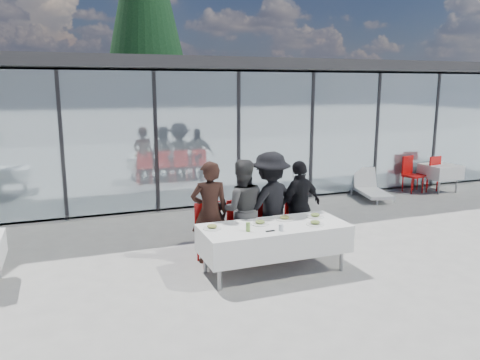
# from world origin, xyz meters

# --- Properties ---
(ground) EXTENTS (90.00, 90.00, 0.00)m
(ground) POSITION_xyz_m (0.00, 0.00, 0.00)
(ground) COLOR #9C9A94
(ground) RESTS_ON ground
(pavilion) EXTENTS (14.80, 8.80, 3.44)m
(pavilion) POSITION_xyz_m (2.00, 8.16, 2.15)
(pavilion) COLOR gray
(pavilion) RESTS_ON ground
(treeline) EXTENTS (62.50, 2.00, 4.40)m
(treeline) POSITION_xyz_m (-2.00, 28.00, 2.20)
(treeline) COLOR #143D13
(treeline) RESTS_ON ground
(dining_table) EXTENTS (2.26, 0.96, 0.75)m
(dining_table) POSITION_xyz_m (0.11, 0.00, 0.54)
(dining_table) COLOR silver
(dining_table) RESTS_ON ground
(diner_a) EXTENTS (0.70, 0.70, 1.68)m
(diner_a) POSITION_xyz_m (-0.69, 0.74, 0.84)
(diner_a) COLOR black
(diner_a) RESTS_ON ground
(diner_chair_a) EXTENTS (0.44, 0.44, 0.97)m
(diner_chair_a) POSITION_xyz_m (-0.69, 0.75, 0.54)
(diner_chair_a) COLOR #B90D0C
(diner_chair_a) RESTS_ON ground
(diner_b) EXTENTS (0.98, 0.98, 1.67)m
(diner_b) POSITION_xyz_m (-0.14, 0.74, 0.84)
(diner_b) COLOR #434343
(diner_b) RESTS_ON ground
(diner_chair_b) EXTENTS (0.44, 0.44, 0.97)m
(diner_chair_b) POSITION_xyz_m (-0.14, 0.75, 0.54)
(diner_chair_b) COLOR #B90D0C
(diner_chair_b) RESTS_ON ground
(diner_c) EXTENTS (1.42, 1.42, 1.77)m
(diner_c) POSITION_xyz_m (0.38, 0.74, 0.88)
(diner_c) COLOR black
(diner_c) RESTS_ON ground
(diner_chair_c) EXTENTS (0.44, 0.44, 0.97)m
(diner_chair_c) POSITION_xyz_m (0.38, 0.75, 0.54)
(diner_chair_c) COLOR #B90D0C
(diner_chair_c) RESTS_ON ground
(diner_d) EXTENTS (1.16, 1.16, 1.59)m
(diner_d) POSITION_xyz_m (0.94, 0.74, 0.80)
(diner_d) COLOR black
(diner_d) RESTS_ON ground
(diner_chair_d) EXTENTS (0.44, 0.44, 0.97)m
(diner_chair_d) POSITION_xyz_m (0.94, 0.75, 0.54)
(diner_chair_d) COLOR #B90D0C
(diner_chair_d) RESTS_ON ground
(plate_a) EXTENTS (0.28, 0.28, 0.07)m
(plate_a) POSITION_xyz_m (-0.83, 0.16, 0.77)
(plate_a) COLOR white
(plate_a) RESTS_ON dining_table
(plate_b) EXTENTS (0.28, 0.28, 0.07)m
(plate_b) POSITION_xyz_m (-0.08, 0.11, 0.77)
(plate_b) COLOR white
(plate_b) RESTS_ON dining_table
(plate_c) EXTENTS (0.28, 0.28, 0.07)m
(plate_c) POSITION_xyz_m (0.39, 0.21, 0.77)
(plate_c) COLOR white
(plate_c) RESTS_ON dining_table
(plate_d) EXTENTS (0.28, 0.28, 0.07)m
(plate_d) POSITION_xyz_m (0.92, 0.17, 0.77)
(plate_d) COLOR white
(plate_d) RESTS_ON dining_table
(plate_extra) EXTENTS (0.28, 0.28, 0.07)m
(plate_extra) POSITION_xyz_m (0.71, -0.20, 0.77)
(plate_extra) COLOR white
(plate_extra) RESTS_ON dining_table
(juice_bottle) EXTENTS (0.06, 0.06, 0.13)m
(juice_bottle) POSITION_xyz_m (-0.38, -0.15, 0.82)
(juice_bottle) COLOR #7CAC47
(juice_bottle) RESTS_ON dining_table
(drinking_glasses) EXTENTS (0.07, 0.07, 0.10)m
(drinking_glasses) POSITION_xyz_m (0.08, -0.30, 0.80)
(drinking_glasses) COLOR silver
(drinking_glasses) RESTS_ON dining_table
(folded_eyeglasses) EXTENTS (0.14, 0.03, 0.01)m
(folded_eyeglasses) POSITION_xyz_m (-0.08, -0.27, 0.76)
(folded_eyeglasses) COLOR black
(folded_eyeglasses) RESTS_ON dining_table
(spare_table_right) EXTENTS (0.86, 0.86, 0.74)m
(spare_table_right) POSITION_xyz_m (6.69, 3.51, 0.55)
(spare_table_right) COLOR silver
(spare_table_right) RESTS_ON ground
(spare_chair_a) EXTENTS (0.54, 0.54, 0.97)m
(spare_chair_a) POSITION_xyz_m (5.92, 3.77, 0.54)
(spare_chair_a) COLOR #B90D0C
(spare_chair_a) RESTS_ON ground
(spare_chair_b) EXTENTS (0.51, 0.51, 0.97)m
(spare_chair_b) POSITION_xyz_m (6.47, 3.62, 0.54)
(spare_chair_b) COLOR #B90D0C
(spare_chair_b) RESTS_ON ground
(lounger) EXTENTS (0.90, 1.44, 0.72)m
(lounger) POSITION_xyz_m (4.47, 3.56, 0.26)
(lounger) COLOR silver
(lounger) RESTS_ON ground
(conifer_tree) EXTENTS (4.00, 4.00, 10.50)m
(conifer_tree) POSITION_xyz_m (0.50, 13.00, 5.99)
(conifer_tree) COLOR #382316
(conifer_tree) RESTS_ON ground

